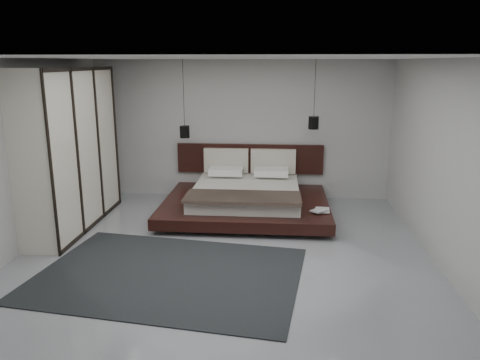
# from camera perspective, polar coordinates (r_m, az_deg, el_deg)

# --- Properties ---
(floor) EXTENTS (6.00, 6.00, 0.00)m
(floor) POSITION_cam_1_polar(r_m,az_deg,el_deg) (7.07, -1.85, -8.68)
(floor) COLOR #92959A
(floor) RESTS_ON ground
(ceiling) EXTENTS (6.00, 6.00, 0.00)m
(ceiling) POSITION_cam_1_polar(r_m,az_deg,el_deg) (6.51, -2.05, 14.65)
(ceiling) COLOR white
(ceiling) RESTS_ON wall_back
(wall_back) EXTENTS (6.00, 0.00, 6.00)m
(wall_back) POSITION_cam_1_polar(r_m,az_deg,el_deg) (9.59, 0.12, 6.13)
(wall_back) COLOR #B0B0AE
(wall_back) RESTS_ON floor
(wall_front) EXTENTS (6.00, 0.00, 6.00)m
(wall_front) POSITION_cam_1_polar(r_m,az_deg,el_deg) (3.80, -7.17, -6.71)
(wall_front) COLOR #B0B0AE
(wall_front) RESTS_ON floor
(wall_left) EXTENTS (0.00, 6.00, 6.00)m
(wall_left) POSITION_cam_1_polar(r_m,az_deg,el_deg) (7.60, -25.06, 2.64)
(wall_left) COLOR #B0B0AE
(wall_left) RESTS_ON floor
(wall_right) EXTENTS (0.00, 6.00, 6.00)m
(wall_right) POSITION_cam_1_polar(r_m,az_deg,el_deg) (6.98, 23.36, 1.89)
(wall_right) COLOR #B0B0AE
(wall_right) RESTS_ON floor
(lattice_screen) EXTENTS (0.05, 0.90, 2.60)m
(lattice_screen) POSITION_cam_1_polar(r_m,az_deg,el_deg) (9.76, -17.75, 5.00)
(lattice_screen) COLOR black
(lattice_screen) RESTS_ON floor
(bed) EXTENTS (3.00, 2.48, 1.11)m
(bed) POSITION_cam_1_polar(r_m,az_deg,el_deg) (8.74, 0.76, -2.06)
(bed) COLOR black
(bed) RESTS_ON floor
(book_lower) EXTENTS (0.26, 0.33, 0.03)m
(book_lower) POSITION_cam_1_polar(r_m,az_deg,el_deg) (8.09, 9.17, -3.64)
(book_lower) COLOR #99724C
(book_lower) RESTS_ON bed
(book_upper) EXTENTS (0.32, 0.33, 0.02)m
(book_upper) POSITION_cam_1_polar(r_m,az_deg,el_deg) (8.05, 9.05, -3.54)
(book_upper) COLOR #99724C
(book_upper) RESTS_ON book_lower
(pendant_left) EXTENTS (0.19, 0.19, 1.48)m
(pendant_left) POSITION_cam_1_polar(r_m,az_deg,el_deg) (9.13, -6.77, 5.88)
(pendant_left) COLOR black
(pendant_left) RESTS_ON ceiling
(pendant_right) EXTENTS (0.19, 0.19, 1.28)m
(pendant_right) POSITION_cam_1_polar(r_m,az_deg,el_deg) (8.95, 8.96, 6.92)
(pendant_right) COLOR black
(pendant_right) RESTS_ON ceiling
(wardrobe) EXTENTS (0.64, 2.72, 2.67)m
(wardrobe) POSITION_cam_1_polar(r_m,az_deg,el_deg) (8.32, -19.98, 3.56)
(wardrobe) COLOR silver
(wardrobe) RESTS_ON floor
(rug) EXTENTS (3.72, 2.89, 0.01)m
(rug) POSITION_cam_1_polar(r_m,az_deg,el_deg) (6.41, -8.65, -11.26)
(rug) COLOR black
(rug) RESTS_ON floor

